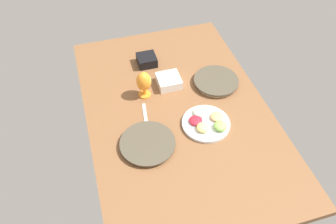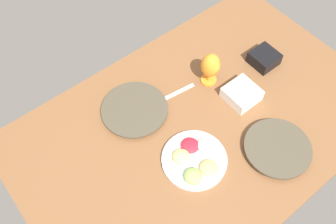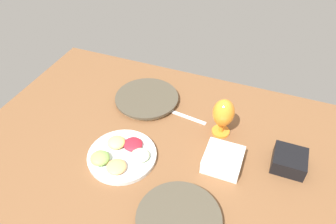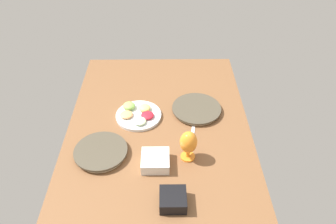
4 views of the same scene
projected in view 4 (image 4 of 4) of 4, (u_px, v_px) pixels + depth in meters
ground_plane at (159, 136)px, 185.37cm from camera, size 160.00×104.00×4.00cm
dinner_plate_left at (197, 109)px, 198.21cm from camera, size 29.54×29.54×2.71cm
dinner_plate_right at (101, 152)px, 170.94cm from camera, size 27.90×27.90×3.18cm
fruit_platter at (138, 114)px, 194.07cm from camera, size 26.87×26.87×5.35cm
hurricane_glass_orange at (188, 143)px, 163.70cm from camera, size 8.88×8.88×17.31cm
square_bowl_white at (155, 160)px, 164.48cm from camera, size 13.98×13.98×5.79cm
square_bowl_black at (173, 199)px, 146.55cm from camera, size 12.09×12.09×6.20cm
fork_by_left_plate at (193, 135)px, 182.54cm from camera, size 18.08×4.15×0.60cm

